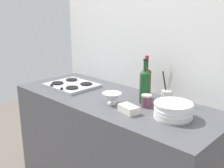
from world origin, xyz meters
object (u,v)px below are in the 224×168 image
object	(u,v)px
wine_bottle_leftmost	(146,82)
stovetop_hob	(72,85)
butter_dish	(129,109)
wine_bottle_mid_left	(145,86)
condiment_jar_front	(146,101)
utensil_crock	(167,96)
mixing_bowl	(112,98)
plate_stack	(173,110)

from	to	relation	value
wine_bottle_leftmost	stovetop_hob	bearing A→B (deg)	-164.19
wine_bottle_leftmost	butter_dish	distance (m)	0.36
stovetop_hob	wine_bottle_mid_left	distance (m)	0.77
wine_bottle_leftmost	butter_dish	bearing A→B (deg)	-73.74
butter_dish	condiment_jar_front	size ratio (longest dim) A/B	1.53
wine_bottle_leftmost	wine_bottle_mid_left	xyz separation A→B (m)	(0.05, -0.09, 0.00)
wine_bottle_mid_left	utensil_crock	world-z (taller)	wine_bottle_mid_left
wine_bottle_mid_left	butter_dish	distance (m)	0.26
mixing_bowl	wine_bottle_leftmost	bearing A→B (deg)	68.51
wine_bottle_mid_left	mixing_bowl	distance (m)	0.26
wine_bottle_leftmost	condiment_jar_front	xyz separation A→B (m)	(0.12, -0.15, -0.09)
stovetop_hob	mixing_bowl	bearing A→B (deg)	-7.85
plate_stack	wine_bottle_mid_left	xyz separation A→B (m)	(-0.32, 0.10, 0.08)
utensil_crock	wine_bottle_leftmost	bearing A→B (deg)	-174.06
plate_stack	condiment_jar_front	size ratio (longest dim) A/B	2.75
plate_stack	wine_bottle_mid_left	bearing A→B (deg)	161.86
condiment_jar_front	wine_bottle_mid_left	bearing A→B (deg)	137.71
plate_stack	condiment_jar_front	xyz separation A→B (m)	(-0.25, 0.05, -0.01)
wine_bottle_leftmost	wine_bottle_mid_left	world-z (taller)	wine_bottle_leftmost
butter_dish	plate_stack	bearing A→B (deg)	25.59
stovetop_hob	wine_bottle_mid_left	world-z (taller)	wine_bottle_mid_left
butter_dish	utensil_crock	size ratio (longest dim) A/B	0.48
utensil_crock	condiment_jar_front	distance (m)	0.18
plate_stack	wine_bottle_leftmost	bearing A→B (deg)	152.22
wine_bottle_leftmost	condiment_jar_front	bearing A→B (deg)	-51.95
butter_dish	condiment_jar_front	distance (m)	0.18
condiment_jar_front	utensil_crock	bearing A→B (deg)	68.74
utensil_crock	condiment_jar_front	bearing A→B (deg)	-111.26
utensil_crock	condiment_jar_front	xyz separation A→B (m)	(-0.07, -0.17, -0.01)
wine_bottle_leftmost	mixing_bowl	xyz separation A→B (m)	(-0.11, -0.28, -0.09)
butter_dish	condiment_jar_front	bearing A→B (deg)	83.00
wine_bottle_mid_left	wine_bottle_leftmost	bearing A→B (deg)	120.06
butter_dish	utensil_crock	distance (m)	0.36
plate_stack	wine_bottle_leftmost	size ratio (longest dim) A/B	0.74
plate_stack	butter_dish	distance (m)	0.31
butter_dish	utensil_crock	world-z (taller)	utensil_crock
mixing_bowl	utensil_crock	distance (m)	0.42
wine_bottle_leftmost	mixing_bowl	bearing A→B (deg)	-111.49
mixing_bowl	utensil_crock	world-z (taller)	utensil_crock
wine_bottle_mid_left	butter_dish	bearing A→B (deg)	-79.74
mixing_bowl	butter_dish	distance (m)	0.21
wine_bottle_leftmost	wine_bottle_mid_left	bearing A→B (deg)	-59.94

